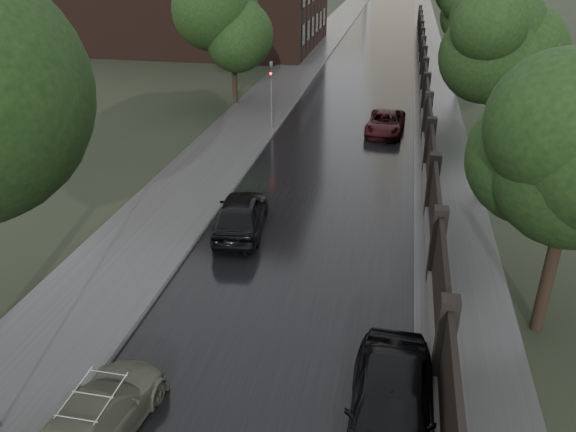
{
  "coord_description": "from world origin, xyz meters",
  "views": [
    {
      "loc": [
        2.99,
        -6.43,
        10.26
      ],
      "look_at": [
        -0.48,
        10.86,
        1.5
      ],
      "focal_mm": 35.0,
      "sensor_mm": 36.0,
      "label": 1
    }
  ],
  "objects_px": {
    "traffic_light": "(271,90)",
    "car_right_near": "(390,407)",
    "hatchback_left": "(241,214)",
    "car_right_far": "(386,123)",
    "volga_sedan": "(97,417)",
    "tree_right_c": "(468,16)",
    "tree_left_far": "(232,25)",
    "tree_right_b": "(500,63)",
    "tree_right_a": "(574,171)"
  },
  "relations": [
    {
      "from": "car_right_far",
      "to": "tree_right_c",
      "type": "bearing_deg",
      "value": 73.6
    },
    {
      "from": "tree_right_b",
      "to": "car_right_near",
      "type": "xyz_separation_m",
      "value": [
        -4.1,
        -18.8,
        -4.12
      ]
    },
    {
      "from": "tree_right_a",
      "to": "hatchback_left",
      "type": "height_order",
      "value": "tree_right_a"
    },
    {
      "from": "volga_sedan",
      "to": "traffic_light",
      "type": "bearing_deg",
      "value": -80.91
    },
    {
      "from": "tree_left_far",
      "to": "car_right_far",
      "type": "distance_m",
      "value": 12.11
    },
    {
      "from": "hatchback_left",
      "to": "tree_right_a",
      "type": "bearing_deg",
      "value": 150.7
    },
    {
      "from": "traffic_light",
      "to": "volga_sedan",
      "type": "distance_m",
      "value": 23.28
    },
    {
      "from": "tree_right_c",
      "to": "hatchback_left",
      "type": "xyz_separation_m",
      "value": [
        -10.1,
        -27.85,
        -4.19
      ]
    },
    {
      "from": "volga_sedan",
      "to": "tree_right_c",
      "type": "bearing_deg",
      "value": -99.45
    },
    {
      "from": "tree_left_far",
      "to": "tree_right_b",
      "type": "relative_size",
      "value": 1.05
    },
    {
      "from": "hatchback_left",
      "to": "car_right_near",
      "type": "height_order",
      "value": "car_right_near"
    },
    {
      "from": "tree_left_far",
      "to": "hatchback_left",
      "type": "height_order",
      "value": "tree_left_far"
    },
    {
      "from": "tree_left_far",
      "to": "tree_right_c",
      "type": "bearing_deg",
      "value": 32.83
    },
    {
      "from": "tree_left_far",
      "to": "car_right_far",
      "type": "height_order",
      "value": "tree_left_far"
    },
    {
      "from": "tree_left_far",
      "to": "car_right_near",
      "type": "bearing_deg",
      "value": -66.96
    },
    {
      "from": "volga_sedan",
      "to": "hatchback_left",
      "type": "bearing_deg",
      "value": -86.47
    },
    {
      "from": "tree_right_c",
      "to": "hatchback_left",
      "type": "relative_size",
      "value": 1.58
    },
    {
      "from": "tree_left_far",
      "to": "volga_sedan",
      "type": "distance_m",
      "value": 28.99
    },
    {
      "from": "tree_right_b",
      "to": "hatchback_left",
      "type": "relative_size",
      "value": 1.58
    },
    {
      "from": "tree_right_c",
      "to": "traffic_light",
      "type": "xyz_separation_m",
      "value": [
        -11.8,
        -15.01,
        -2.55
      ]
    },
    {
      "from": "tree_right_c",
      "to": "car_right_near",
      "type": "relative_size",
      "value": 1.45
    },
    {
      "from": "volga_sedan",
      "to": "tree_right_b",
      "type": "bearing_deg",
      "value": -111.59
    },
    {
      "from": "tree_right_b",
      "to": "car_right_far",
      "type": "bearing_deg",
      "value": 144.6
    },
    {
      "from": "tree_left_far",
      "to": "tree_right_a",
      "type": "distance_m",
      "value": 26.91
    },
    {
      "from": "traffic_light",
      "to": "car_right_near",
      "type": "relative_size",
      "value": 0.82
    },
    {
      "from": "tree_right_a",
      "to": "hatchback_left",
      "type": "xyz_separation_m",
      "value": [
        -10.1,
        4.15,
        -4.19
      ]
    },
    {
      "from": "traffic_light",
      "to": "car_right_near",
      "type": "distance_m",
      "value": 23.17
    },
    {
      "from": "tree_right_a",
      "to": "car_right_far",
      "type": "relative_size",
      "value": 1.58
    },
    {
      "from": "volga_sedan",
      "to": "tree_left_far",
      "type": "bearing_deg",
      "value": -74.04
    },
    {
      "from": "tree_left_far",
      "to": "tree_right_a",
      "type": "relative_size",
      "value": 1.05
    },
    {
      "from": "hatchback_left",
      "to": "car_right_far",
      "type": "bearing_deg",
      "value": -116.96
    },
    {
      "from": "tree_left_far",
      "to": "traffic_light",
      "type": "height_order",
      "value": "tree_left_far"
    },
    {
      "from": "tree_right_b",
      "to": "hatchback_left",
      "type": "xyz_separation_m",
      "value": [
        -10.1,
        -9.85,
        -4.19
      ]
    },
    {
      "from": "traffic_light",
      "to": "car_right_near",
      "type": "bearing_deg",
      "value": -70.54
    },
    {
      "from": "traffic_light",
      "to": "volga_sedan",
      "type": "relative_size",
      "value": 0.95
    },
    {
      "from": "volga_sedan",
      "to": "car_right_far",
      "type": "xyz_separation_m",
      "value": [
        5.37,
        23.86,
        0.0
      ]
    },
    {
      "from": "tree_left_far",
      "to": "tree_right_c",
      "type": "distance_m",
      "value": 18.45
    },
    {
      "from": "tree_right_a",
      "to": "hatchback_left",
      "type": "bearing_deg",
      "value": 157.64
    },
    {
      "from": "tree_right_b",
      "to": "car_right_near",
      "type": "distance_m",
      "value": 19.68
    },
    {
      "from": "tree_right_c",
      "to": "car_right_near",
      "type": "distance_m",
      "value": 37.26
    },
    {
      "from": "tree_left_far",
      "to": "tree_right_b",
      "type": "height_order",
      "value": "tree_left_far"
    },
    {
      "from": "tree_right_b",
      "to": "tree_right_a",
      "type": "bearing_deg",
      "value": -90.0
    },
    {
      "from": "hatchback_left",
      "to": "car_right_far",
      "type": "height_order",
      "value": "hatchback_left"
    },
    {
      "from": "tree_right_a",
      "to": "car_right_near",
      "type": "relative_size",
      "value": 1.45
    },
    {
      "from": "tree_right_a",
      "to": "traffic_light",
      "type": "relative_size",
      "value": 1.75
    },
    {
      "from": "car_right_near",
      "to": "tree_left_far",
      "type": "bearing_deg",
      "value": 114.24
    },
    {
      "from": "tree_left_far",
      "to": "tree_right_a",
      "type": "xyz_separation_m",
      "value": [
        15.5,
        -22.0,
        -0.29
      ]
    },
    {
      "from": "volga_sedan",
      "to": "hatchback_left",
      "type": "relative_size",
      "value": 0.95
    },
    {
      "from": "car_right_near",
      "to": "tree_right_b",
      "type": "bearing_deg",
      "value": 78.9
    },
    {
      "from": "car_right_far",
      "to": "tree_left_far",
      "type": "bearing_deg",
      "value": 160.74
    }
  ]
}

